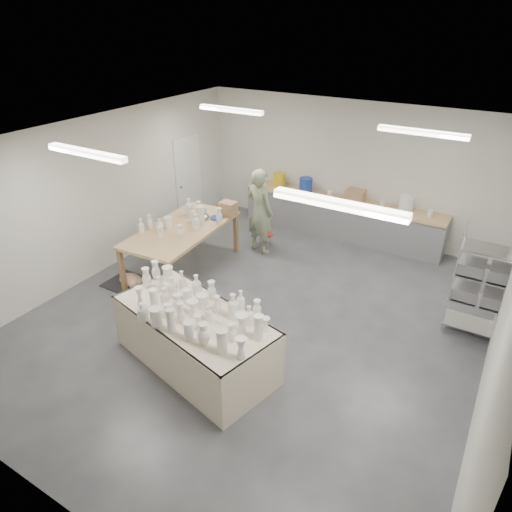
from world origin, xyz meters
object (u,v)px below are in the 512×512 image
Objects in this scene: drying_table at (195,337)px; potter at (260,211)px; work_table at (187,226)px; red_stool at (266,235)px.

drying_table is 1.45× the size of potter.
work_table is 7.23× the size of red_stool.
potter reaches higher than work_table.
drying_table is 4.00m from red_stool.
drying_table reaches higher than red_stool.
work_table is (-1.86, 2.21, 0.45)m from drying_table.
potter reaches higher than drying_table.
drying_table is at bearing -75.17° from red_stool.
drying_table is 1.05× the size of work_table.
work_table is 1.61m from potter.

